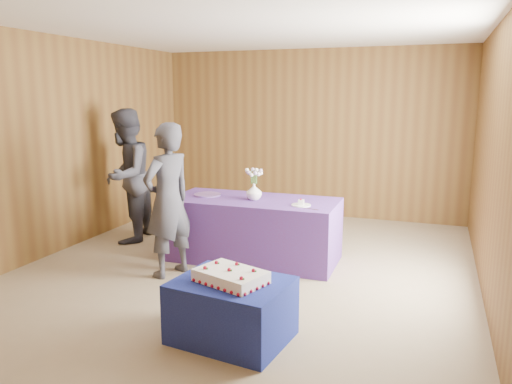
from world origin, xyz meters
The scene contains 13 objects.
ground centered at (0.00, 0.00, 0.00)m, with size 6.00×6.00×0.00m, color gray.
room_shell centered at (0.00, 0.00, 1.80)m, with size 5.04×6.04×2.72m.
cake_table centered at (0.49, -1.49, 0.25)m, with size 0.90×0.70×0.50m, color navy.
serving_table centered at (-0.04, 0.47, 0.38)m, with size 2.00×0.90×0.75m, color #4A338C.
sheet_cake centered at (0.49, -1.51, 0.55)m, with size 0.65×0.54×0.13m.
vase centered at (-0.03, 0.44, 0.85)m, with size 0.19×0.19×0.19m, color white.
flower_spray centered at (-0.03, 0.44, 1.08)m, with size 0.21×0.21×0.16m.
platter centered at (-0.65, 0.47, 0.76)m, with size 0.33×0.33×0.02m, color #7550A1.
plate centered at (0.58, 0.32, 0.76)m, with size 0.22×0.22×0.01m, color white.
cake_slice centered at (0.58, 0.31, 0.79)m, with size 0.07×0.06×0.08m.
knife centered at (0.70, 0.19, 0.75)m, with size 0.26×0.02×0.00m, color #AFAEB3.
guest_left centered at (-0.74, -0.35, 0.84)m, with size 0.62×0.40×1.69m, color #3C3D47.
guest_right centered at (-1.93, 0.63, 0.90)m, with size 0.87×0.68×1.80m, color #373742.
Camera 1 is at (1.98, -5.00, 1.98)m, focal length 35.00 mm.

